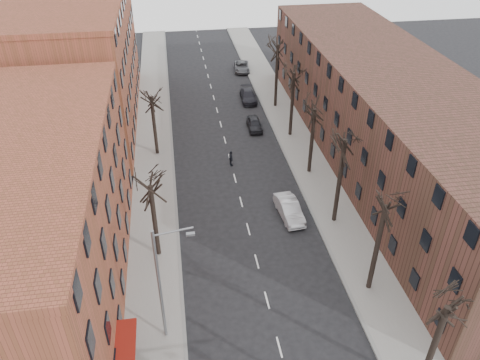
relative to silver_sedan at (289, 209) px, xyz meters
name	(u,v)px	position (x,y,z in m)	size (l,w,h in m)	color
sidewalk_left	(154,149)	(-11.86, 13.76, -0.68)	(4.00, 90.00, 0.15)	gray
sidewalk_right	(295,138)	(4.14, 13.76, -0.68)	(4.00, 90.00, 0.15)	gray
building_left_near	(21,231)	(-19.86, -6.24, 5.24)	(12.00, 26.00, 12.00)	brown
building_left_far	(77,64)	(-19.86, 22.76, 6.24)	(12.00, 28.00, 14.00)	brown
building_right	(387,113)	(12.14, 8.76, 4.24)	(12.00, 50.00, 10.00)	#512D25
tree_right_b	(368,288)	(3.74, -9.24, -0.76)	(5.20, 5.20, 10.80)	black
tree_right_c	(334,221)	(3.74, -1.24, -0.76)	(5.20, 5.20, 11.60)	black
tree_right_d	(309,172)	(3.74, 6.76, -0.76)	(5.20, 5.20, 10.00)	black
tree_right_e	(290,135)	(3.74, 14.76, -0.76)	(5.20, 5.20, 10.80)	black
tree_right_f	(275,106)	(3.74, 22.76, -0.76)	(5.20, 5.20, 11.60)	black
tree_left_a	(159,254)	(-11.46, -3.24, -0.76)	(5.20, 5.20, 9.50)	black
tree_left_b	(158,154)	(-11.46, 12.76, -0.76)	(5.20, 5.20, 9.50)	black
streetlight	(162,282)	(-10.89, -11.24, 4.25)	(2.45, 0.22, 9.03)	slate
silver_sedan	(289,209)	(0.00, 0.00, 0.00)	(1.61, 4.61, 1.52)	#B9BAC0
parked_car_near	(254,124)	(-0.06, 16.93, -0.10)	(1.56, 3.89, 1.32)	black
parked_car_mid	(248,96)	(0.58, 25.07, -0.06)	(1.95, 4.79, 1.39)	black
parked_car_far	(242,67)	(1.44, 36.06, -0.10)	(2.18, 4.73, 1.31)	#4F5055
pedestrian_crossing	(231,158)	(-3.92, 9.23, 0.09)	(1.00, 0.42, 1.71)	black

